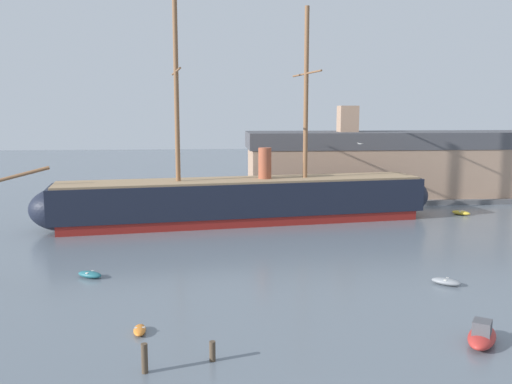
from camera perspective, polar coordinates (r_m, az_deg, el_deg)
tall_ship at (r=75.94m, az=-1.34°, el=-0.85°), size 61.93×15.12×29.88m
dinghy_foreground_left at (r=40.34m, az=-12.18°, el=-14.06°), size 1.03×2.04×0.47m
motorboat_foreground_right at (r=40.62m, az=22.74°, el=-13.81°), size 3.81×4.43×1.76m
dinghy_mid_left at (r=53.93m, az=-17.14°, el=-8.32°), size 2.82×2.25×0.61m
dinghy_mid_right at (r=52.46m, az=19.43°, el=-8.91°), size 2.73×2.48×0.61m
dinghy_far_left at (r=84.73m, az=-18.16°, el=-2.31°), size 2.36×2.08×0.52m
dinghy_far_right at (r=87.56m, az=20.82°, el=-2.06°), size 2.79×2.86×0.66m
sailboat_distant_centre at (r=90.39m, az=-0.06°, el=-1.09°), size 4.42×2.57×5.52m
mooring_piling_left_pair at (r=35.51m, az=-4.62°, el=-16.40°), size 0.39×0.39×1.30m
mooring_piling_right_pair at (r=34.52m, az=-11.68°, el=-16.81°), size 0.39×0.39×1.85m
dockside_warehouse_right at (r=99.20m, az=14.62°, el=2.70°), size 57.50×14.58×16.50m
seagull_in_flight at (r=54.43m, az=10.92°, el=5.03°), size 0.42×1.03×0.13m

